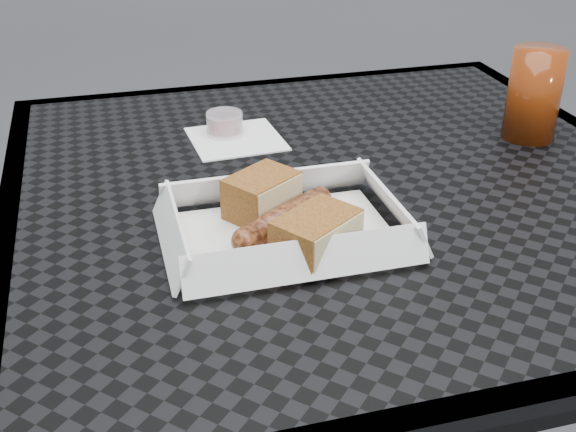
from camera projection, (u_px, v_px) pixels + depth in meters
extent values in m
cube|color=black|center=(343.00, 186.00, 0.88)|extent=(0.80, 0.80, 0.01)
cube|color=black|center=(508.00, 411.00, 0.55)|extent=(0.80, 0.03, 0.03)
cube|color=black|center=(267.00, 91.00, 1.21)|extent=(0.80, 0.03, 0.03)
cube|color=black|center=(8.00, 233.00, 0.79)|extent=(0.03, 0.80, 0.03)
cylinder|color=black|center=(82.00, 313.00, 1.27)|extent=(0.03, 0.03, 0.73)
cylinder|color=black|center=(445.00, 258.00, 1.43)|extent=(0.03, 0.03, 0.73)
cube|color=white|center=(285.00, 235.00, 0.75)|extent=(0.22, 0.15, 0.00)
cylinder|color=brown|center=(284.00, 219.00, 0.75)|extent=(0.11, 0.09, 0.03)
sphere|color=brown|center=(319.00, 199.00, 0.79)|extent=(0.03, 0.03, 0.03)
sphere|color=brown|center=(245.00, 241.00, 0.71)|extent=(0.03, 0.03, 0.03)
cube|color=brown|center=(262.00, 195.00, 0.78)|extent=(0.09, 0.09, 0.05)
cube|color=brown|center=(316.00, 235.00, 0.71)|extent=(0.10, 0.09, 0.04)
cylinder|color=#FC4C0A|center=(337.00, 243.00, 0.73)|extent=(0.02, 0.02, 0.00)
torus|color=white|center=(346.00, 244.00, 0.73)|extent=(0.02, 0.02, 0.00)
cube|color=#B2D17F|center=(346.00, 240.00, 0.74)|extent=(0.02, 0.02, 0.00)
cube|color=white|center=(236.00, 139.00, 0.98)|extent=(0.13, 0.13, 0.00)
cylinder|color=maroon|center=(225.00, 123.00, 1.00)|extent=(0.05, 0.05, 0.03)
cylinder|color=silver|center=(225.00, 125.00, 0.99)|extent=(0.05, 0.05, 0.03)
cylinder|color=#662308|center=(534.00, 94.00, 0.96)|extent=(0.07, 0.07, 0.12)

